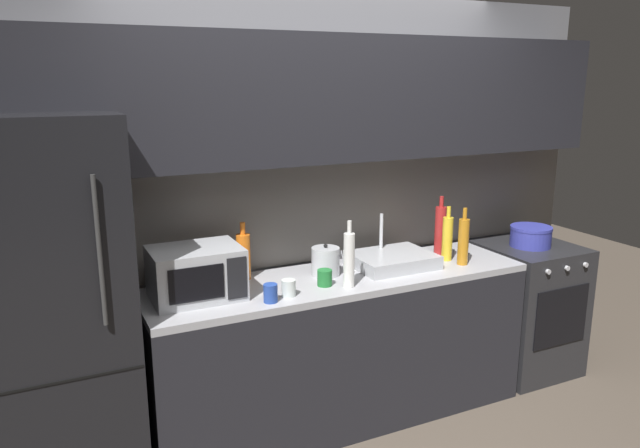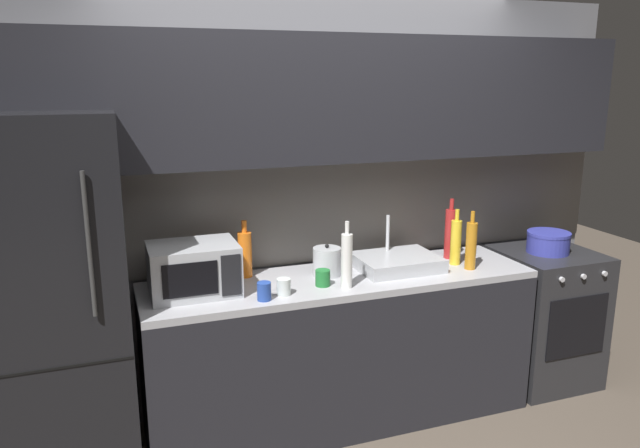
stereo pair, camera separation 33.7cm
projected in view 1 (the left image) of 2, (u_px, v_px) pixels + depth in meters
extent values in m
cube|color=slate|center=(311.00, 204.00, 3.77)|extent=(4.01, 0.10, 2.50)
cube|color=slate|center=(315.00, 214.00, 3.74)|extent=(4.01, 0.01, 0.60)
cube|color=black|center=(327.00, 99.00, 3.43)|extent=(3.69, 0.34, 0.70)
cube|color=black|center=(340.00, 351.00, 3.62)|extent=(2.27, 0.60, 0.86)
cube|color=#9E9EA3|center=(340.00, 279.00, 3.51)|extent=(2.27, 0.60, 0.04)
cube|color=black|center=(56.00, 314.00, 2.85)|extent=(0.68, 0.66, 1.87)
cube|color=black|center=(64.00, 381.00, 2.61)|extent=(0.67, 0.00, 0.01)
cylinder|color=#333333|center=(99.00, 252.00, 2.54)|extent=(0.02, 0.02, 0.65)
cube|color=#232326|center=(527.00, 308.00, 4.24)|extent=(0.60, 0.60, 0.90)
cube|color=black|center=(561.00, 317.00, 3.96)|extent=(0.45, 0.01, 0.40)
cylinder|color=#B2B2B7|center=(548.00, 272.00, 3.81)|extent=(0.03, 0.02, 0.03)
cylinder|color=#B2B2B7|center=(567.00, 268.00, 3.88)|extent=(0.03, 0.02, 0.03)
cylinder|color=#B2B2B7|center=(586.00, 265.00, 3.95)|extent=(0.03, 0.02, 0.03)
cube|color=#A8AAAF|center=(196.00, 273.00, 3.14)|extent=(0.46, 0.34, 0.27)
cube|color=black|center=(197.00, 284.00, 2.97)|extent=(0.28, 0.01, 0.18)
cube|color=black|center=(237.00, 278.00, 3.06)|extent=(0.10, 0.01, 0.22)
cube|color=#ADAFB5|center=(392.00, 260.00, 3.68)|extent=(0.48, 0.38, 0.08)
cylinder|color=silver|center=(381.00, 231.00, 3.76)|extent=(0.02, 0.02, 0.22)
cylinder|color=#B7BABF|center=(325.00, 261.00, 3.51)|extent=(0.16, 0.16, 0.16)
sphere|color=black|center=(326.00, 246.00, 3.49)|extent=(0.02, 0.02, 0.02)
cone|color=#B7BABF|center=(341.00, 254.00, 3.54)|extent=(0.03, 0.03, 0.05)
cylinder|color=#A82323|center=(440.00, 231.00, 3.90)|extent=(0.07, 0.07, 0.31)
cylinder|color=#A82323|center=(442.00, 202.00, 3.86)|extent=(0.03, 0.03, 0.07)
cylinder|color=orange|center=(243.00, 257.00, 3.43)|extent=(0.08, 0.08, 0.26)
cylinder|color=orange|center=(243.00, 228.00, 3.39)|extent=(0.03, 0.03, 0.07)
cylinder|color=silver|center=(349.00, 260.00, 3.30)|extent=(0.06, 0.06, 0.30)
cylinder|color=silver|center=(349.00, 227.00, 3.25)|extent=(0.02, 0.02, 0.07)
cylinder|color=gold|center=(447.00, 239.00, 3.78)|extent=(0.07, 0.07, 0.27)
cylinder|color=gold|center=(449.00, 212.00, 3.74)|extent=(0.02, 0.02, 0.07)
cylinder|color=#B27019|center=(463.00, 242.00, 3.70)|extent=(0.07, 0.07, 0.28)
cylinder|color=#B27019|center=(465.00, 214.00, 3.65)|extent=(0.02, 0.02, 0.07)
cylinder|color=silver|center=(289.00, 288.00, 3.18)|extent=(0.07, 0.07, 0.09)
cylinder|color=#234299|center=(271.00, 293.00, 3.09)|extent=(0.07, 0.07, 0.10)
cylinder|color=#1E6B2D|center=(325.00, 278.00, 3.34)|extent=(0.08, 0.08, 0.09)
cylinder|color=#333899|center=(531.00, 238.00, 4.11)|extent=(0.27, 0.27, 0.12)
cylinder|color=#333899|center=(531.00, 228.00, 4.09)|extent=(0.28, 0.28, 0.02)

